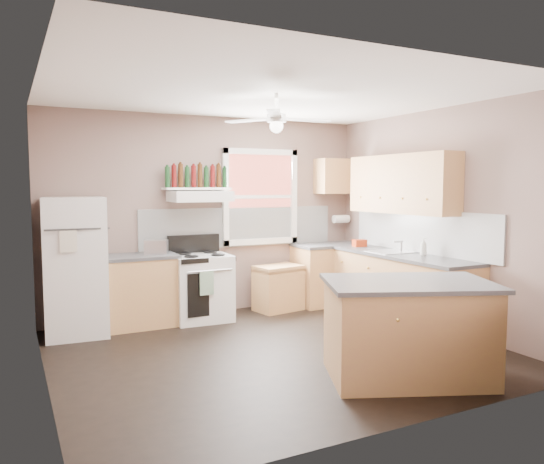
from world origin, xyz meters
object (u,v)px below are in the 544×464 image
toaster (156,247)px  cart (279,288)px  island (408,332)px  stove (201,287)px  refrigerator (75,267)px

toaster → cart: bearing=23.8°
island → stove: bearing=132.0°
toaster → island: 3.33m
refrigerator → cart: refrigerator is taller
stove → island: (0.99, -2.85, 0.00)m
stove → cart: stove is taller
toaster → island: (1.57, -2.89, -0.56)m
stove → island: same height
toaster → stove: toaster is taller
refrigerator → island: refrigerator is taller
stove → cart: 1.15m
refrigerator → toaster: (0.97, 0.05, 0.18)m
stove → refrigerator: bearing=-176.2°
refrigerator → stove: size_ratio=1.89×
cart → refrigerator: bearing=170.9°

